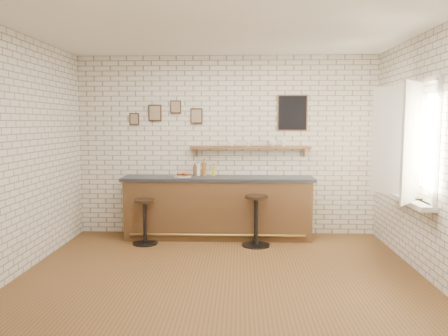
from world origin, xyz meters
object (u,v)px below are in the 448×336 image
at_px(bitters_bottle_amber, 204,169).
at_px(bar_stool_left, 145,220).
at_px(ciabatta_sandwich, 184,174).
at_px(shelf_cup_d, 283,143).
at_px(shelf_cup_c, 273,143).
at_px(bitters_bottle_white, 198,170).
at_px(bar_counter, 218,207).
at_px(book_lower, 408,197).
at_px(bitters_bottle_brown, 195,171).
at_px(book_upper, 409,196).
at_px(shelf_cup_b, 249,143).
at_px(condiment_bottle_yellow, 214,171).
at_px(sandwich_plate, 183,177).
at_px(bar_stool_right, 256,219).
at_px(shelf_cup_a, 232,143).

xyz_separation_m(bitters_bottle_amber, bar_stool_left, (-0.88, -0.59, -0.75)).
xyz_separation_m(ciabatta_sandwich, shelf_cup_d, (1.63, 0.24, 0.49)).
bearing_deg(shelf_cup_c, bitters_bottle_white, 108.81).
xyz_separation_m(bar_counter, book_lower, (2.51, -1.48, 0.43)).
bearing_deg(bitters_bottle_brown, ciabatta_sandwich, -129.44).
height_order(shelf_cup_c, book_upper, shelf_cup_c).
xyz_separation_m(shelf_cup_b, book_upper, (2.00, -1.71, -0.59)).
bearing_deg(bitters_bottle_white, shelf_cup_b, 2.76).
xyz_separation_m(bar_counter, bitters_bottle_brown, (-0.39, 0.16, 0.59)).
relative_size(bar_counter, bitters_bottle_brown, 15.15).
distance_m(condiment_bottle_yellow, bar_stool_left, 1.39).
relative_size(bitters_bottle_brown, book_upper, 0.88).
bearing_deg(condiment_bottle_yellow, sandwich_plate, -157.73).
xyz_separation_m(bitters_bottle_amber, book_upper, (2.75, -1.67, -0.16)).
bearing_deg(shelf_cup_b, book_upper, -110.91).
height_order(ciabatta_sandwich, bar_stool_right, ciabatta_sandwich).
distance_m(sandwich_plate, shelf_cup_a, 0.98).
height_order(bar_stool_left, shelf_cup_d, shelf_cup_d).
xyz_separation_m(condiment_bottle_yellow, shelf_cup_d, (1.16, 0.04, 0.46)).
bearing_deg(bar_counter, shelf_cup_c, 12.62).
height_order(bitters_bottle_white, shelf_cup_c, shelf_cup_c).
distance_m(sandwich_plate, shelf_cup_c, 1.58).
distance_m(shelf_cup_b, book_upper, 2.70).
bearing_deg(bitters_bottle_brown, shelf_cup_b, 2.59).
bearing_deg(bitters_bottle_white, bar_counter, -25.43).
distance_m(ciabatta_sandwich, shelf_cup_c, 1.55).
height_order(bitters_bottle_amber, shelf_cup_a, shelf_cup_a).
relative_size(ciabatta_sandwich, book_lower, 1.17).
height_order(bar_stool_left, shelf_cup_b, shelf_cup_b).
relative_size(bar_stool_left, shelf_cup_b, 7.12).
xyz_separation_m(bitters_bottle_brown, bar_stool_left, (-0.73, -0.59, -0.72)).
bearing_deg(book_lower, bitters_bottle_amber, 154.77).
height_order(sandwich_plate, book_lower, sandwich_plate).
bearing_deg(book_lower, shelf_cup_d, 136.02).
height_order(ciabatta_sandwich, shelf_cup_c, shelf_cup_c).
relative_size(condiment_bottle_yellow, shelf_cup_b, 1.92).
xyz_separation_m(shelf_cup_d, book_lower, (1.43, -1.68, -0.61)).
distance_m(shelf_cup_c, book_upper, 2.42).
bearing_deg(shelf_cup_a, bitters_bottle_amber, 158.22).
xyz_separation_m(ciabatta_sandwich, shelf_cup_b, (1.06, 0.24, 0.48)).
height_order(ciabatta_sandwich, shelf_cup_b, shelf_cup_b).
distance_m(sandwich_plate, condiment_bottle_yellow, 0.53).
relative_size(bar_counter, shelf_cup_b, 31.39).
bearing_deg(bar_stool_left, bar_counter, 21.10).
relative_size(bitters_bottle_amber, condiment_bottle_yellow, 1.47).
bearing_deg(shelf_cup_a, shelf_cup_b, -26.83).
bearing_deg(shelf_cup_d, bar_counter, 168.30).
xyz_separation_m(bar_counter, shelf_cup_d, (1.08, 0.20, 1.04)).
relative_size(bar_stool_right, shelf_cup_c, 6.27).
height_order(shelf_cup_a, book_upper, shelf_cup_a).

